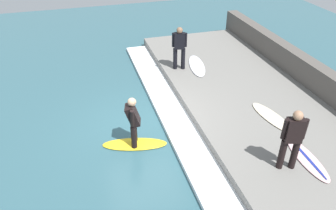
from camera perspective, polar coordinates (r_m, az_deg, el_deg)
name	(u,v)px	position (r m, az deg, el deg)	size (l,w,h in m)	color
ground_plane	(143,128)	(10.20, -4.36, -4.01)	(28.00, 28.00, 0.00)	#335B66
concrete_ledge	(251,105)	(11.28, 14.33, 0.07)	(4.40, 12.93, 0.38)	slate
back_wall	(317,83)	(12.43, 24.49, 3.45)	(0.50, 13.57, 1.24)	#544F49
wave_foam_crest	(176,121)	(10.38, 1.34, -2.72)	(0.92, 12.28, 0.14)	white
surfboard_riding	(135,144)	(9.55, -5.81, -6.78)	(1.94, 1.00, 0.06)	yellow
surfer_riding	(133,119)	(9.03, -6.11, -2.49)	(0.49, 0.63, 1.52)	black
surfer_waiting_near	(179,46)	(12.51, 1.99, 10.23)	(0.55, 0.35, 1.67)	black
surfboard_waiting_near	(197,65)	(13.11, 5.05, 6.87)	(0.96, 2.04, 0.06)	silver
surfer_waiting_far	(293,137)	(8.20, 20.86, -5.27)	(0.55, 0.35, 1.66)	black
surfboard_waiting_far	(307,159)	(9.16, 23.11, -8.65)	(0.57, 1.74, 0.07)	beige
surfboard_spare	(272,117)	(10.42, 17.67, -2.01)	(0.78, 1.84, 0.06)	beige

